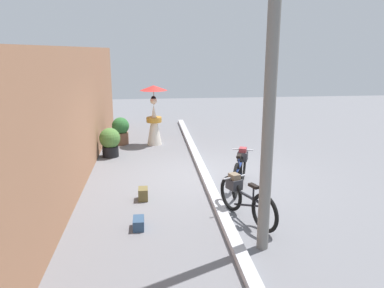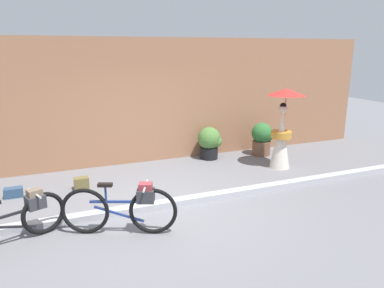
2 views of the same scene
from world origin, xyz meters
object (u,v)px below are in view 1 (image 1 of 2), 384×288
at_px(person_with_parasol, 154,114).
at_px(backpack_spare, 139,223).
at_px(backpack_on_pavement, 143,194).
at_px(bicycle_near_officer, 240,169).
at_px(potted_plant_by_door, 110,141).
at_px(potted_plant_small, 121,130).
at_px(utility_pole, 270,95).
at_px(bicycle_far_side, 244,198).

relative_size(person_with_parasol, backpack_spare, 5.76).
xyz_separation_m(person_with_parasol, backpack_spare, (-5.92, 0.37, -0.90)).
relative_size(person_with_parasol, backpack_on_pavement, 6.50).
distance_m(bicycle_near_officer, potted_plant_by_door, 4.25).
height_order(bicycle_near_officer, potted_plant_by_door, potted_plant_by_door).
distance_m(person_with_parasol, backpack_on_pavement, 4.74).
bearing_deg(person_with_parasol, potted_plant_small, 81.49).
xyz_separation_m(potted_plant_by_door, utility_pole, (-5.49, -2.85, 1.94)).
bearing_deg(potted_plant_by_door, backpack_spare, -168.83).
bearing_deg(utility_pole, backpack_on_pavement, 41.21).
bearing_deg(utility_pole, bicycle_near_officer, -5.91).
xyz_separation_m(bicycle_far_side, backpack_spare, (-0.18, 1.91, -0.30)).
relative_size(bicycle_near_officer, backpack_spare, 5.12).
relative_size(backpack_on_pavement, utility_pole, 0.06).
bearing_deg(backpack_on_pavement, potted_plant_by_door, 16.28).
xyz_separation_m(person_with_parasol, potted_plant_by_door, (-1.30, 1.29, -0.54)).
xyz_separation_m(bicycle_far_side, potted_plant_small, (5.90, 2.62, 0.07)).
distance_m(person_with_parasol, utility_pole, 7.11).
bearing_deg(backpack_on_pavement, bicycle_near_officer, -77.91).
distance_m(potted_plant_by_door, backpack_on_pavement, 3.50).
relative_size(bicycle_far_side, backpack_on_pavement, 5.39).
distance_m(bicycle_near_officer, potted_plant_small, 5.24).
bearing_deg(bicycle_far_side, potted_plant_by_door, 32.46).
xyz_separation_m(bicycle_near_officer, backpack_on_pavement, (-0.46, 2.15, -0.31)).
bearing_deg(backpack_spare, bicycle_far_side, -84.51).
xyz_separation_m(potted_plant_by_door, backpack_on_pavement, (-3.34, -0.98, -0.33)).
height_order(potted_plant_by_door, backpack_on_pavement, potted_plant_by_door).
bearing_deg(potted_plant_small, utility_pole, -159.11).
xyz_separation_m(person_with_parasol, utility_pole, (-6.79, -1.57, 1.40)).
height_order(bicycle_near_officer, potted_plant_small, potted_plant_small).
height_order(person_with_parasol, backpack_on_pavement, person_with_parasol).
relative_size(bicycle_far_side, potted_plant_by_door, 1.88).
bearing_deg(backpack_on_pavement, utility_pole, -138.79).
xyz_separation_m(bicycle_far_side, person_with_parasol, (5.74, 1.54, 0.60)).
height_order(bicycle_far_side, potted_plant_small, potted_plant_small).
xyz_separation_m(bicycle_near_officer, potted_plant_small, (4.35, 2.92, 0.03)).
distance_m(potted_plant_small, utility_pole, 7.69).
height_order(potted_plant_by_door, potted_plant_small, potted_plant_small).
relative_size(bicycle_near_officer, utility_pole, 0.35).
relative_size(bicycle_near_officer, bicycle_far_side, 1.07).
bearing_deg(potted_plant_by_door, bicycle_far_side, -147.54).
bearing_deg(backpack_on_pavement, backpack_spare, 177.17).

